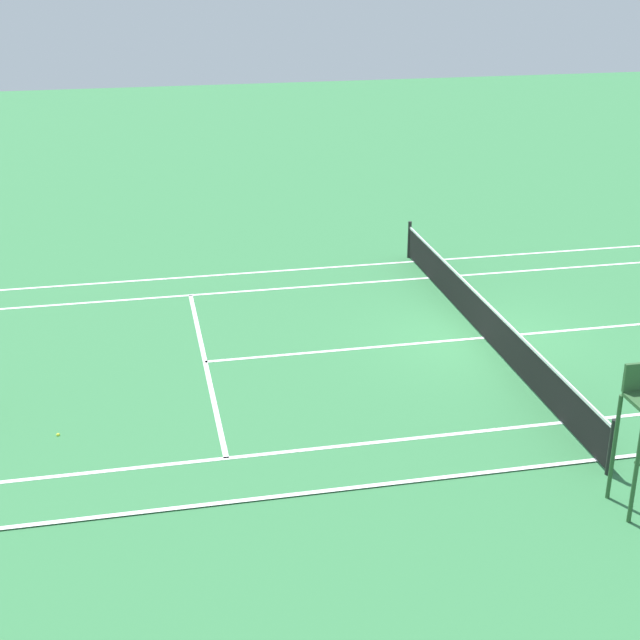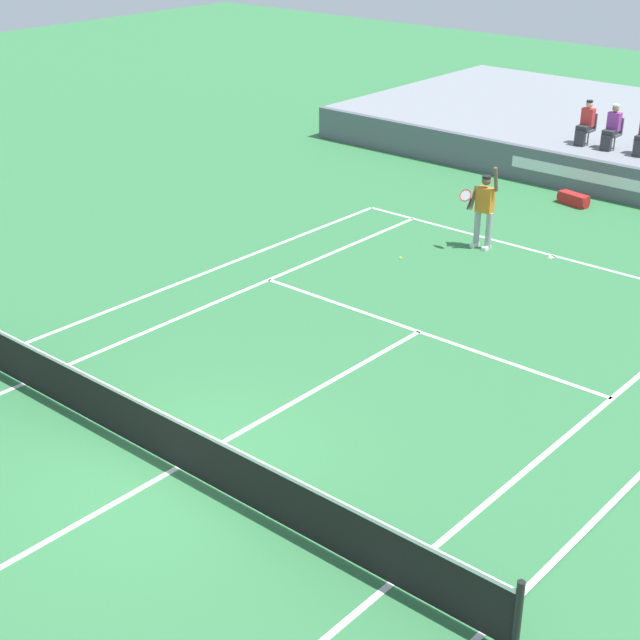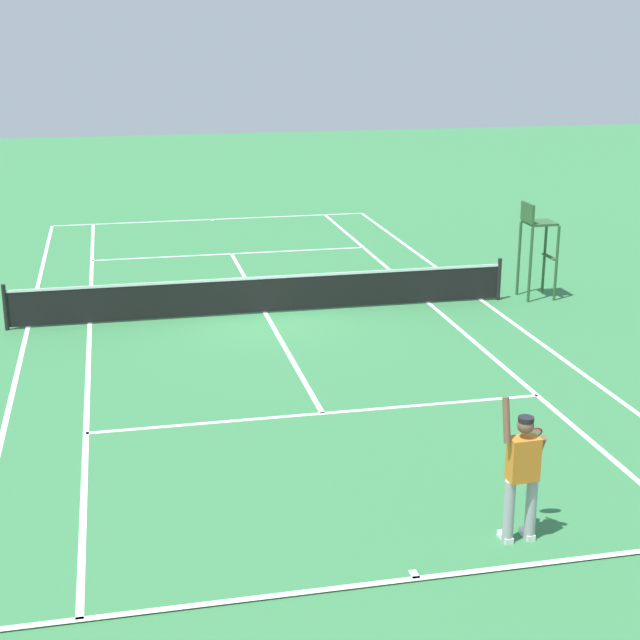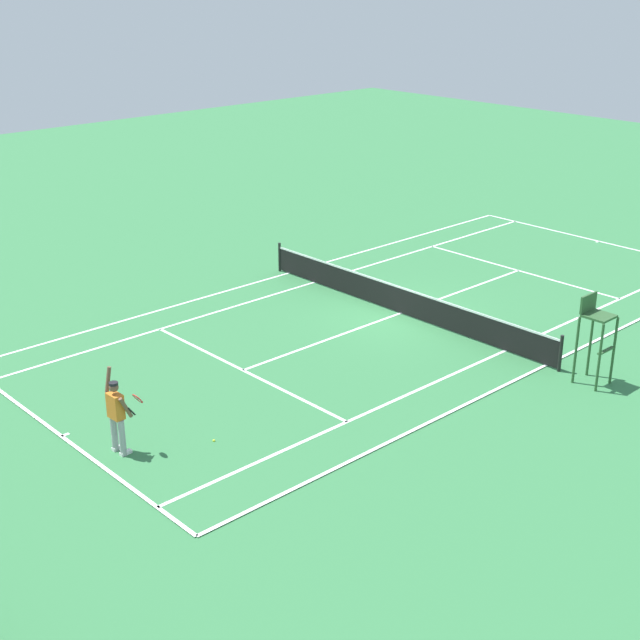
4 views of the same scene
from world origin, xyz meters
The scene contains 8 objects.
ground_plane centered at (0.00, 0.00, 0.00)m, with size 80.00×80.00×0.00m, color #337542.
court centered at (0.00, 0.00, 0.01)m, with size 11.08×23.88×0.03m.
net centered at (0.00, 0.00, 0.52)m, with size 11.98×0.10×1.07m.
spectator_seated_0 centered at (-2.57, 18.21, 1.63)m, with size 0.44×0.60×1.26m.
spectator_seated_1 centered at (-1.76, 18.21, 1.63)m, with size 0.44×0.60×1.26m.
tennis_player centered at (-1.62, 11.26, 0.99)m, with size 0.76×0.64×2.08m.
tennis_ball centered at (-2.66, 9.37, 0.03)m, with size 0.07×0.07×0.07m, color #D1E533.
equipment_bag centered at (-1.51, 15.74, 0.16)m, with size 0.95×0.49×0.32m.
Camera 2 is at (9.95, -8.17, 8.46)m, focal length 54.97 mm.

